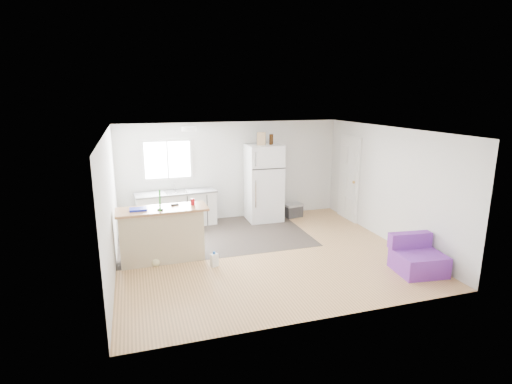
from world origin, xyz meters
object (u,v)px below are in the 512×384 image
at_px(cooler, 293,210).
at_px(red_cup, 193,202).
at_px(refrigerator, 264,183).
at_px(cleaner_jug, 214,260).
at_px(peninsula, 162,234).
at_px(cardboard_box, 261,139).
at_px(kitchen_cabinets, 177,209).
at_px(mop, 157,253).
at_px(bottle_left, 271,139).
at_px(blue_tray, 138,209).
at_px(purple_seat, 417,259).
at_px(bottle_right, 272,139).

relative_size(cooler, red_cup, 4.10).
distance_m(refrigerator, cleaner_jug, 3.09).
relative_size(peninsula, cardboard_box, 5.52).
relative_size(kitchen_cabinets, mop, 1.34).
height_order(red_cup, bottle_left, bottle_left).
distance_m(peninsula, red_cup, 0.82).
xyz_separation_m(mop, cardboard_box, (2.64, 1.99, 1.79)).
bearing_deg(cardboard_box, bottle_left, 4.05).
distance_m(blue_tray, cardboard_box, 3.56).
distance_m(refrigerator, blue_tray, 3.52).
relative_size(kitchen_cabinets, cooler, 3.88).
distance_m(refrigerator, mop, 3.48).
distance_m(cooler, purple_seat, 3.75).
xyz_separation_m(peninsula, bottle_left, (2.76, 1.80, 1.48)).
height_order(cooler, red_cup, red_cup).
distance_m(purple_seat, cardboard_box, 4.38).
height_order(cleaner_jug, bottle_right, bottle_right).
bearing_deg(refrigerator, bottle_left, -14.37).
relative_size(purple_seat, cardboard_box, 2.85).
bearing_deg(cleaner_jug, mop, 139.20).
relative_size(cooler, blue_tray, 1.64).
height_order(blue_tray, cardboard_box, cardboard_box).
bearing_deg(mop, purple_seat, -23.84).
distance_m(mop, bottle_left, 3.93).
relative_size(peninsula, red_cup, 13.79).
bearing_deg(refrigerator, cardboard_box, -144.60).
height_order(peninsula, cardboard_box, cardboard_box).
relative_size(cooler, cleaner_jug, 1.73).
relative_size(cleaner_jug, bottle_right, 1.14).
xyz_separation_m(peninsula, purple_seat, (4.22, -1.84, -0.28)).
xyz_separation_m(cleaner_jug, red_cup, (-0.26, 0.63, 0.95)).
relative_size(kitchen_cabinets, bottle_left, 7.65).
relative_size(kitchen_cabinets, red_cup, 15.93).
xyz_separation_m(red_cup, blue_tray, (-0.99, -0.07, -0.04)).
bearing_deg(bottle_right, bottle_left, -137.47).
bearing_deg(cooler, cleaner_jug, -146.23).
bearing_deg(cleaner_jug, red_cup, 92.14).
height_order(kitchen_cabinets, cooler, kitchen_cabinets).
bearing_deg(cleaner_jug, refrigerator, 33.92).
distance_m(blue_tray, bottle_left, 3.76).
distance_m(cleaner_jug, red_cup, 1.17).
bearing_deg(peninsula, red_cup, 4.01).
bearing_deg(bottle_left, cleaner_jug, -128.62).
bearing_deg(refrigerator, mop, -142.60).
xyz_separation_m(peninsula, bottle_right, (2.80, 1.84, 1.48)).
relative_size(red_cup, bottle_right, 0.48).
distance_m(kitchen_cabinets, cardboard_box, 2.59).
xyz_separation_m(cooler, cardboard_box, (-0.87, -0.04, 1.85)).
bearing_deg(cleaner_jug, kitchen_cabinets, 78.23).
relative_size(refrigerator, cooler, 3.80).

